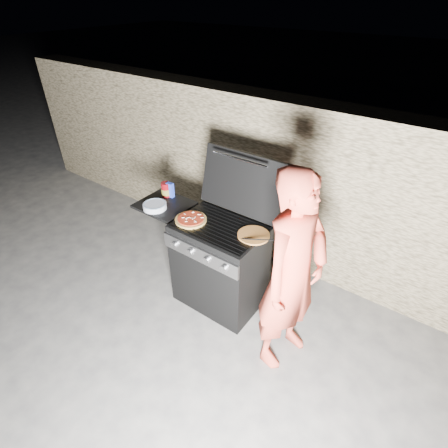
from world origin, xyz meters
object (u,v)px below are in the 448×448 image
Objects in this scene: person at (293,275)px; gas_grill at (200,255)px; sauce_jar at (166,189)px; pizza_topped at (191,219)px.

gas_grill is at bearing 92.06° from person.
gas_grill is at bearing -14.20° from sauce_jar.
person is at bearing -10.62° from sauce_jar.
person is (1.06, -0.08, -0.05)m from pizza_topped.
gas_grill is 0.77× the size of person.
pizza_topped is 0.16× the size of person.
gas_grill is 9.06× the size of sauce_jar.
gas_grill is 4.69× the size of pizza_topped.
person is (1.56, -0.29, -0.10)m from sauce_jar.
sauce_jar reaches higher than gas_grill.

